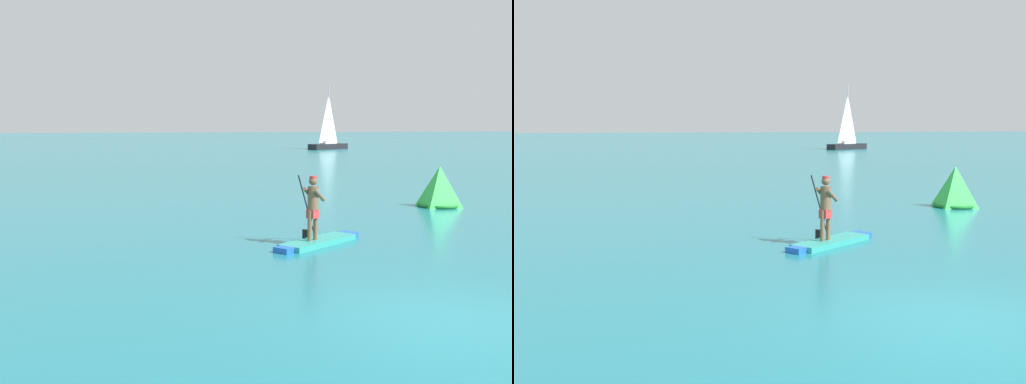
{
  "view_description": "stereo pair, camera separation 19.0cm",
  "coord_description": "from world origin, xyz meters",
  "views": [
    {
      "loc": [
        -5.39,
        -8.46,
        3.02
      ],
      "look_at": [
        -0.5,
        9.91,
        1.0
      ],
      "focal_mm": 44.96,
      "sensor_mm": 36.0,
      "label": 1
    },
    {
      "loc": [
        -5.2,
        -8.5,
        3.02
      ],
      "look_at": [
        -0.5,
        9.91,
        1.0
      ],
      "focal_mm": 44.96,
      "sensor_mm": 36.0,
      "label": 2
    }
  ],
  "objects": [
    {
      "name": "race_marker_buoy",
      "position": [
        7.08,
        12.3,
        0.68
      ],
      "size": [
        1.82,
        1.82,
        1.49
      ],
      "color": "green",
      "rests_on": "ground"
    },
    {
      "name": "ground",
      "position": [
        0.0,
        0.0,
        0.0
      ],
      "size": [
        440.0,
        440.0,
        0.0
      ],
      "primitive_type": "plane",
      "color": "#1E727F"
    },
    {
      "name": "sailboat_right_horizon",
      "position": [
        22.72,
        63.48,
        0.97
      ],
      "size": [
        5.71,
        3.93,
        7.65
      ],
      "rotation": [
        0.0,
        0.0,
        3.63
      ],
      "color": "black",
      "rests_on": "ground"
    },
    {
      "name": "paddleboarder_mid_center",
      "position": [
        0.16,
        6.47,
        0.32
      ],
      "size": [
        2.81,
        2.13,
        1.76
      ],
      "rotation": [
        0.0,
        0.0,
        0.6
      ],
      "color": "teal",
      "rests_on": "ground"
    }
  ]
}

